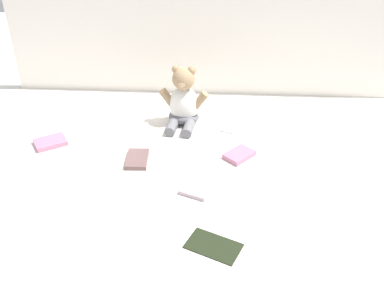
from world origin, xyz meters
TOP-DOWN VIEW (x-y plane):
  - ground_plane at (0.00, 0.00)m, footprint 3.20×3.20m
  - backdrop_drape at (0.00, 0.49)m, footprint 1.62×0.03m
  - teddy_bear at (-0.07, 0.21)m, footprint 0.19×0.17m
  - book_case_0 at (-0.53, 0.03)m, footprint 0.13×0.12m
  - book_case_1 at (0.06, -0.44)m, footprint 0.16×0.13m
  - book_case_2 at (0.01, -0.18)m, footprint 0.13×0.16m
  - book_case_3 at (-0.21, -0.06)m, footprint 0.08×0.11m
  - book_case_4 at (0.11, 0.19)m, footprint 0.11×0.12m
  - book_case_5 at (0.13, -0.01)m, footprint 0.12×0.12m
  - book_case_6 at (-0.54, -0.25)m, footprint 0.14×0.14m

SIDE VIEW (x-z plane):
  - ground_plane at x=0.00m, z-range 0.00..0.00m
  - book_case_1 at x=0.06m, z-range 0.00..0.01m
  - book_case_4 at x=0.11m, z-range 0.00..0.01m
  - book_case_6 at x=-0.54m, z-range 0.00..0.01m
  - book_case_2 at x=0.01m, z-range 0.00..0.01m
  - book_case_3 at x=-0.21m, z-range 0.00..0.02m
  - book_case_0 at x=-0.53m, z-range 0.00..0.02m
  - book_case_5 at x=0.13m, z-range 0.00..0.02m
  - teddy_bear at x=-0.07m, z-range -0.03..0.20m
  - backdrop_drape at x=0.00m, z-range 0.00..0.58m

